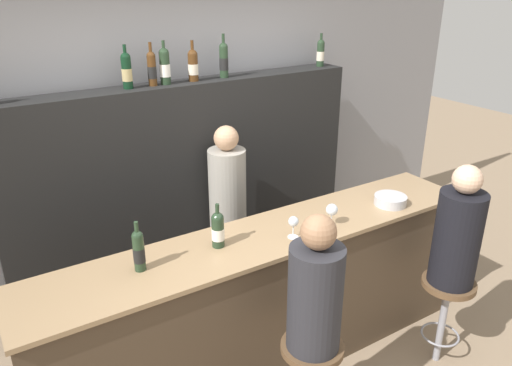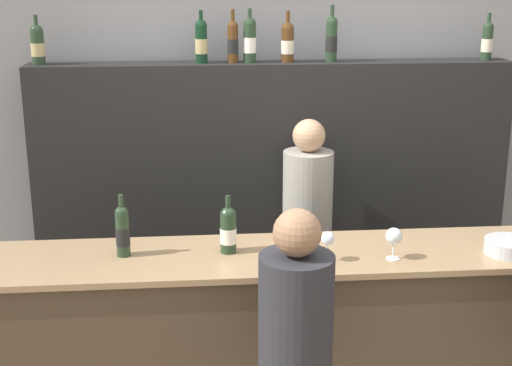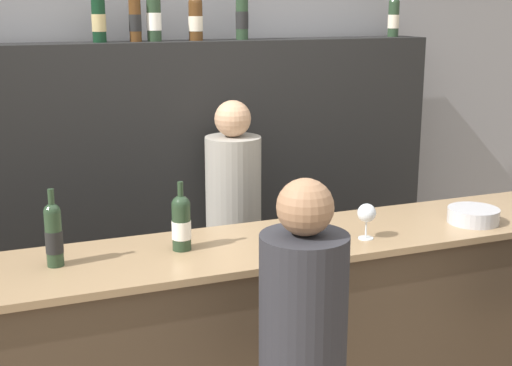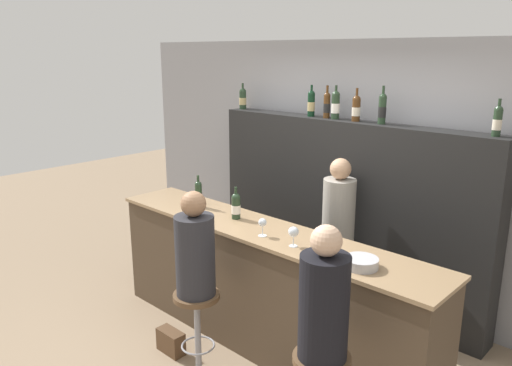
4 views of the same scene
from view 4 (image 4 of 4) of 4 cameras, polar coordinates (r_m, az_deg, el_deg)
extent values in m
plane|color=#8C755B|center=(4.45, -1.77, -19.14)|extent=(16.00, 16.00, 0.00)
cube|color=gray|center=(5.16, 11.53, 1.26)|extent=(6.40, 0.05, 2.60)
cube|color=#473828|center=(4.35, 0.70, -12.06)|extent=(3.15, 0.53, 1.04)
cube|color=#997A56|center=(4.13, 0.72, -5.45)|extent=(3.19, 0.57, 0.03)
cube|color=black|center=(5.08, 9.96, -3.31)|extent=(3.00, 0.28, 1.85)
cylinder|color=#233823|center=(4.70, -6.59, -1.45)|extent=(0.07, 0.07, 0.22)
cylinder|color=black|center=(4.71, -6.58, -1.58)|extent=(0.07, 0.07, 0.09)
sphere|color=#233823|center=(4.67, -6.63, -0.18)|extent=(0.07, 0.07, 0.07)
cylinder|color=#233823|center=(4.66, -6.64, 0.42)|extent=(0.02, 0.02, 0.08)
cylinder|color=#233823|center=(4.35, -2.30, -2.89)|extent=(0.08, 0.08, 0.19)
cylinder|color=white|center=(4.35, -2.30, -3.01)|extent=(0.08, 0.08, 0.08)
sphere|color=#233823|center=(4.32, -2.31, -1.69)|extent=(0.08, 0.08, 0.08)
cylinder|color=#233823|center=(4.31, -2.32, -0.98)|extent=(0.02, 0.02, 0.08)
cylinder|color=#233823|center=(5.75, -1.52, 9.42)|extent=(0.08, 0.08, 0.20)
cylinder|color=tan|center=(5.75, -1.52, 9.32)|extent=(0.08, 0.08, 0.08)
sphere|color=#233823|center=(5.74, -1.53, 10.39)|extent=(0.08, 0.08, 0.08)
cylinder|color=#233823|center=(5.74, -1.53, 10.94)|extent=(0.02, 0.02, 0.08)
cylinder|color=black|center=(5.11, 6.33, 8.82)|extent=(0.07, 0.07, 0.22)
cylinder|color=tan|center=(5.11, 6.32, 8.69)|extent=(0.07, 0.07, 0.09)
sphere|color=black|center=(5.10, 6.36, 10.06)|extent=(0.07, 0.07, 0.07)
cylinder|color=black|center=(5.10, 6.38, 10.66)|extent=(0.02, 0.02, 0.08)
cylinder|color=#4C2D14|center=(5.00, 8.09, 8.60)|extent=(0.06, 0.06, 0.22)
cylinder|color=black|center=(5.00, 8.09, 8.48)|extent=(0.07, 0.07, 0.09)
sphere|color=#4C2D14|center=(4.99, 8.14, 9.85)|extent=(0.06, 0.06, 0.06)
cylinder|color=#4C2D14|center=(4.99, 8.16, 10.49)|extent=(0.02, 0.02, 0.09)
cylinder|color=#233823|center=(4.94, 9.07, 8.57)|extent=(0.08, 0.08, 0.23)
cylinder|color=white|center=(4.94, 9.07, 8.44)|extent=(0.08, 0.08, 0.09)
sphere|color=#233823|center=(4.93, 9.13, 9.91)|extent=(0.08, 0.08, 0.08)
cylinder|color=#233823|center=(4.93, 9.15, 10.53)|extent=(0.02, 0.02, 0.08)
cylinder|color=#4C2D14|center=(4.82, 11.37, 8.13)|extent=(0.08, 0.08, 0.20)
cylinder|color=beige|center=(4.82, 11.36, 8.01)|extent=(0.08, 0.08, 0.08)
sphere|color=#4C2D14|center=(4.81, 11.43, 9.33)|extent=(0.08, 0.08, 0.08)
cylinder|color=#4C2D14|center=(4.80, 11.47, 10.06)|extent=(0.02, 0.02, 0.09)
cylinder|color=#233823|center=(4.68, 14.22, 8.00)|extent=(0.07, 0.07, 0.24)
cylinder|color=black|center=(4.68, 14.21, 7.86)|extent=(0.07, 0.07, 0.10)
sphere|color=#233823|center=(4.67, 14.31, 9.46)|extent=(0.07, 0.07, 0.07)
cylinder|color=#233823|center=(4.66, 14.36, 10.18)|extent=(0.02, 0.02, 0.09)
cylinder|color=#233823|center=(4.29, 25.85, 6.16)|extent=(0.07, 0.07, 0.20)
cylinder|color=beige|center=(4.29, 25.83, 6.02)|extent=(0.07, 0.07, 0.08)
sphere|color=#233823|center=(4.28, 26.00, 7.50)|extent=(0.07, 0.07, 0.07)
cylinder|color=#233823|center=(4.27, 26.07, 8.17)|extent=(0.02, 0.02, 0.07)
cylinder|color=silver|center=(3.98, 0.74, -6.04)|extent=(0.07, 0.07, 0.00)
cylinder|color=silver|center=(3.96, 0.74, -5.48)|extent=(0.01, 0.01, 0.08)
sphere|color=silver|center=(3.94, 0.75, -4.53)|extent=(0.07, 0.07, 0.07)
cylinder|color=silver|center=(3.79, 4.27, -7.19)|extent=(0.07, 0.07, 0.00)
cylinder|color=silver|center=(3.77, 4.29, -6.63)|extent=(0.01, 0.01, 0.07)
sphere|color=silver|center=(3.74, 4.31, -5.59)|extent=(0.08, 0.08, 0.08)
cylinder|color=#B7B7BC|center=(3.49, 11.93, -8.91)|extent=(0.23, 0.23, 0.07)
cylinder|color=gray|center=(4.14, -6.67, -16.84)|extent=(0.05, 0.05, 0.64)
torus|color=gray|center=(4.19, -6.63, -17.95)|extent=(0.27, 0.27, 0.02)
cylinder|color=brown|center=(3.97, -6.82, -12.68)|extent=(0.36, 0.36, 0.04)
cylinder|color=#28282D|center=(3.83, -6.97, -8.24)|extent=(0.30, 0.30, 0.63)
sphere|color=#936B4C|center=(3.69, -7.17, -2.38)|extent=(0.19, 0.19, 0.19)
cylinder|color=brown|center=(3.27, 7.53, -19.30)|extent=(0.36, 0.36, 0.04)
cylinder|color=black|center=(3.09, 7.75, -13.90)|extent=(0.30, 0.30, 0.66)
sphere|color=#D8AD8C|center=(2.91, 8.04, -6.54)|extent=(0.19, 0.19, 0.19)
cylinder|color=gray|center=(4.80, 9.25, -7.47)|extent=(0.30, 0.30, 1.36)
sphere|color=tan|center=(4.56, 9.65, 1.60)|extent=(0.19, 0.19, 0.19)
cube|color=#513823|center=(4.50, -9.70, -17.42)|extent=(0.26, 0.12, 0.20)
camera|label=1|loc=(4.24, -41.29, 13.11)|focal=35.00mm
camera|label=2|loc=(3.14, -53.14, 6.47)|focal=50.00mm
camera|label=3|loc=(3.74, -43.11, 4.06)|focal=50.00mm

